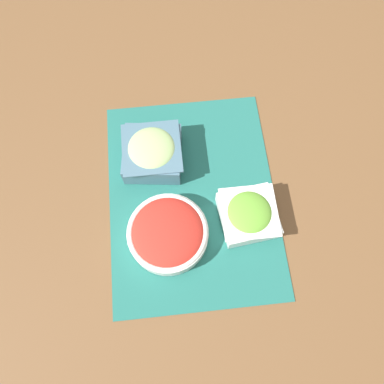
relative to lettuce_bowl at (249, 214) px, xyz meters
name	(u,v)px	position (x,y,z in m)	size (l,w,h in m)	color
ground_plane	(192,197)	(-0.07, -0.13, -0.04)	(3.00, 3.00, 0.00)	brown
placemat	(192,196)	(-0.07, -0.13, -0.03)	(0.57, 0.43, 0.00)	#236B60
lettuce_bowl	(249,214)	(0.00, 0.00, 0.00)	(0.15, 0.15, 0.06)	white
tomato_bowl	(168,233)	(0.03, -0.20, 0.00)	(0.20, 0.20, 0.06)	white
cucumber_bowl	(152,152)	(-0.19, -0.22, 0.01)	(0.16, 0.16, 0.08)	slate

